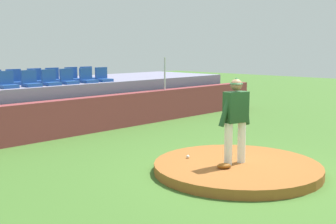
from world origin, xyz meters
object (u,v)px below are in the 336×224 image
(stadium_chair_0, at_px, (7,83))
(fielding_glove, at_px, (224,166))
(baseball, at_px, (188,157))
(stadium_chair_4, at_px, (88,78))
(stadium_chair_8, at_px, (36,79))
(stadium_chair_1, at_px, (31,81))
(stadium_chair_5, at_px, (103,77))
(stadium_chair_7, at_px, (15,80))
(stadium_chair_3, at_px, (68,79))
(stadium_chair_9, at_px, (54,78))
(stadium_chair_2, at_px, (50,80))
(stadium_chair_10, at_px, (73,77))
(pitcher, at_px, (236,114))
(stadium_chair_11, at_px, (88,76))

(stadium_chair_0, bearing_deg, fielding_glove, 99.90)
(baseball, height_order, stadium_chair_4, stadium_chair_4)
(stadium_chair_8, bearing_deg, stadium_chair_4, 146.03)
(baseball, relative_size, stadium_chair_1, 0.15)
(stadium_chair_5, relative_size, stadium_chair_7, 1.00)
(stadium_chair_3, bearing_deg, stadium_chair_1, 1.28)
(stadium_chair_9, bearing_deg, stadium_chair_5, 147.11)
(stadium_chair_2, height_order, stadium_chair_10, same)
(stadium_chair_5, bearing_deg, pitcher, 75.54)
(stadium_chair_2, height_order, stadium_chair_8, same)
(baseball, bearing_deg, stadium_chair_3, 82.82)
(stadium_chair_3, relative_size, stadium_chair_11, 1.00)
(stadium_chair_2, height_order, stadium_chair_3, same)
(fielding_glove, bearing_deg, stadium_chair_3, -66.53)
(pitcher, xyz_separation_m, fielding_glove, (-0.48, -0.07, -1.02))
(stadium_chair_5, bearing_deg, stadium_chair_11, -89.00)
(stadium_chair_10, bearing_deg, stadium_chair_3, 49.37)
(stadium_chair_4, bearing_deg, baseball, 75.88)
(pitcher, distance_m, stadium_chair_7, 7.96)
(fielding_glove, height_order, stadium_chair_11, stadium_chair_11)
(stadium_chair_3, height_order, stadium_chair_9, same)
(baseball, xyz_separation_m, stadium_chair_8, (0.09, 6.86, 1.41))
(fielding_glove, height_order, stadium_chair_7, stadium_chair_7)
(stadium_chair_7, xyz_separation_m, stadium_chair_9, (1.39, -0.01, 0.00))
(baseball, relative_size, stadium_chair_8, 0.15)
(stadium_chair_7, xyz_separation_m, stadium_chair_8, (0.72, -0.01, 0.00))
(stadium_chair_0, bearing_deg, stadium_chair_2, 178.73)
(stadium_chair_8, height_order, stadium_chair_10, same)
(baseball, xyz_separation_m, stadium_chair_2, (0.08, 5.93, 1.41))
(stadium_chair_8, bearing_deg, baseball, 89.28)
(stadium_chair_9, bearing_deg, stadium_chair_7, -0.45)
(stadium_chair_11, bearing_deg, stadium_chair_4, 54.50)
(stadium_chair_9, relative_size, stadium_chair_11, 1.00)
(stadium_chair_0, distance_m, stadium_chair_3, 2.09)
(stadium_chair_2, xyz_separation_m, stadium_chair_7, (-0.71, 0.94, 0.00))
(stadium_chair_1, bearing_deg, stadium_chair_8, -126.68)
(stadium_chair_4, height_order, stadium_chair_10, same)
(stadium_chair_2, relative_size, stadium_chair_11, 1.00)
(stadium_chair_2, height_order, stadium_chair_7, same)
(stadium_chair_0, distance_m, stadium_chair_2, 1.42)
(stadium_chair_2, height_order, stadium_chair_5, same)
(pitcher, distance_m, stadium_chair_0, 7.20)
(stadium_chair_11, bearing_deg, baseball, 72.56)
(fielding_glove, relative_size, stadium_chair_0, 0.60)
(stadium_chair_10, bearing_deg, stadium_chair_0, 16.85)
(pitcher, xyz_separation_m, stadium_chair_1, (-0.98, 6.94, 0.37))
(fielding_glove, distance_m, stadium_chair_1, 7.17)
(stadium_chair_11, bearing_deg, stadium_chair_10, 1.85)
(stadium_chair_11, bearing_deg, stadium_chair_5, 91.00)
(stadium_chair_4, bearing_deg, stadium_chair_5, -177.26)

